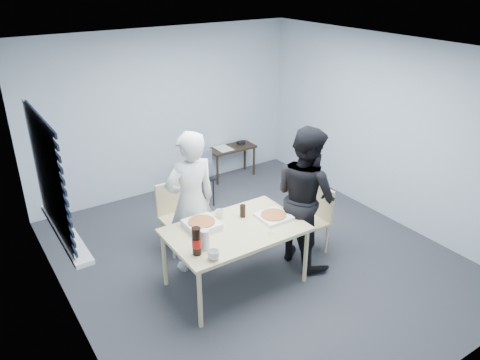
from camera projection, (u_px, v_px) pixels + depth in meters
room at (53, 185)px, 4.63m from camera, size 5.00×5.00×5.00m
dining_table at (235, 233)px, 5.26m from camera, size 1.52×0.96×0.74m
chair_far at (175, 211)px, 6.07m from camera, size 0.42×0.42×0.89m
chair_right at (314, 215)px, 5.99m from camera, size 0.42×0.42×0.89m
person_white at (191, 202)px, 5.49m from camera, size 0.65×0.42×1.77m
person_black at (305, 197)px, 5.63m from camera, size 0.47×0.86×1.77m
side_table at (232, 152)px, 8.11m from camera, size 0.83×0.37×0.56m
stool at (201, 183)px, 7.18m from camera, size 0.35×0.35×0.48m
backpack at (201, 164)px, 7.03m from camera, size 0.31×0.23×0.44m
pizza_box_a at (202, 224)px, 5.23m from camera, size 0.35×0.35×0.09m
pizza_box_b at (274, 216)px, 5.44m from camera, size 0.35×0.35×0.05m
mug_a at (214, 255)px, 4.67m from camera, size 0.17×0.17×0.10m
mug_b at (220, 214)px, 5.44m from camera, size 0.10×0.10×0.09m
cola_glass at (243, 211)px, 5.44m from camera, size 0.08×0.08×0.15m
soda_bottle at (197, 242)px, 4.71m from camera, size 0.10×0.10×0.31m
plastic_cups at (205, 240)px, 4.81m from camera, size 0.11×0.11×0.22m
rubber_band at (270, 234)px, 5.12m from camera, size 0.07×0.07×0.00m
papers at (223, 148)px, 8.01m from camera, size 0.30×0.37×0.01m
black_box at (241, 143)px, 8.20m from camera, size 0.13×0.09×0.05m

